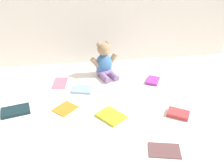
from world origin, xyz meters
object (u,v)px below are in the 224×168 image
(book_case_1, at_px, (16,111))
(book_case_5, at_px, (111,116))
(book_case_2, at_px, (178,114))
(book_case_3, at_px, (82,89))
(book_case_6, at_px, (153,81))
(teddy_bear, at_px, (104,63))
(book_case_4, at_px, (164,150))
(book_case_0, at_px, (65,108))
(book_case_7, at_px, (60,83))

(book_case_1, height_order, book_case_5, book_case_1)
(book_case_2, distance_m, book_case_5, 0.34)
(book_case_2, height_order, book_case_5, book_case_2)
(book_case_3, distance_m, book_case_5, 0.30)
(book_case_2, xyz_separation_m, book_case_6, (-0.03, 0.34, -0.00))
(book_case_1, bearing_deg, book_case_3, 102.50)
(teddy_bear, bearing_deg, book_case_4, -96.47)
(book_case_1, bearing_deg, book_case_6, 91.36)
(book_case_1, height_order, book_case_6, same)
(book_case_1, bearing_deg, book_case_5, 63.99)
(book_case_0, bearing_deg, book_case_6, -113.68)
(book_case_3, bearing_deg, book_case_5, -140.67)
(book_case_0, xyz_separation_m, book_case_5, (0.23, -0.10, 0.00))
(teddy_bear, height_order, book_case_3, teddy_bear)
(book_case_3, bearing_deg, book_case_0, 165.02)
(book_case_2, bearing_deg, book_case_1, 111.83)
(book_case_1, relative_size, book_case_2, 1.33)
(book_case_2, bearing_deg, book_case_3, 88.28)
(book_case_5, bearing_deg, book_case_7, 87.14)
(book_case_0, bearing_deg, book_case_5, -159.08)
(book_case_4, xyz_separation_m, book_case_5, (-0.19, 0.25, 0.00))
(book_case_4, distance_m, book_case_5, 0.32)
(book_case_3, xyz_separation_m, book_case_7, (-0.13, 0.10, -0.00))
(book_case_7, bearing_deg, teddy_bear, -158.62)
(book_case_0, bearing_deg, book_case_2, -148.80)
(book_case_1, relative_size, book_case_3, 1.25)
(book_case_0, bearing_deg, book_case_1, 42.72)
(book_case_4, bearing_deg, book_case_1, 74.26)
(book_case_2, relative_size, book_case_3, 0.93)
(teddy_bear, xyz_separation_m, book_case_6, (0.29, -0.13, -0.08))
(book_case_1, relative_size, book_case_6, 1.40)
(teddy_bear, bearing_deg, book_case_7, 173.72)
(book_case_0, relative_size, book_case_2, 1.05)
(book_case_1, distance_m, book_case_5, 0.49)
(book_case_1, bearing_deg, book_case_0, 74.85)
(book_case_3, xyz_separation_m, book_case_6, (0.44, 0.04, 0.00))
(book_case_0, distance_m, book_case_6, 0.57)
(book_case_6, bearing_deg, book_case_5, -105.64)
(teddy_bear, height_order, book_case_4, teddy_bear)
(book_case_1, bearing_deg, teddy_bear, 110.93)
(book_case_1, bearing_deg, book_case_2, 66.80)
(book_case_0, height_order, book_case_1, book_case_1)
(book_case_3, bearing_deg, book_case_2, -109.76)
(teddy_bear, relative_size, book_case_4, 1.72)
(book_case_2, height_order, book_case_3, book_case_2)
(book_case_2, distance_m, book_case_6, 0.35)
(book_case_2, xyz_separation_m, book_case_3, (-0.46, 0.31, -0.00))
(teddy_bear, height_order, book_case_7, teddy_bear)
(book_case_3, relative_size, book_case_7, 0.83)
(book_case_6, height_order, book_case_7, book_case_6)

